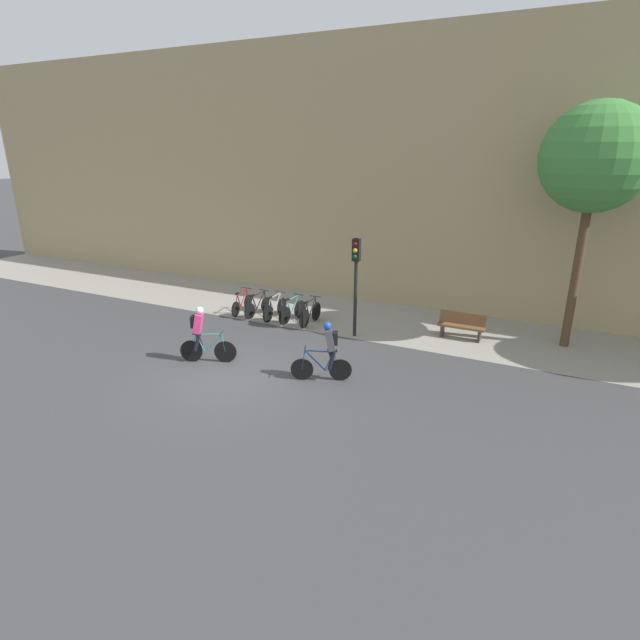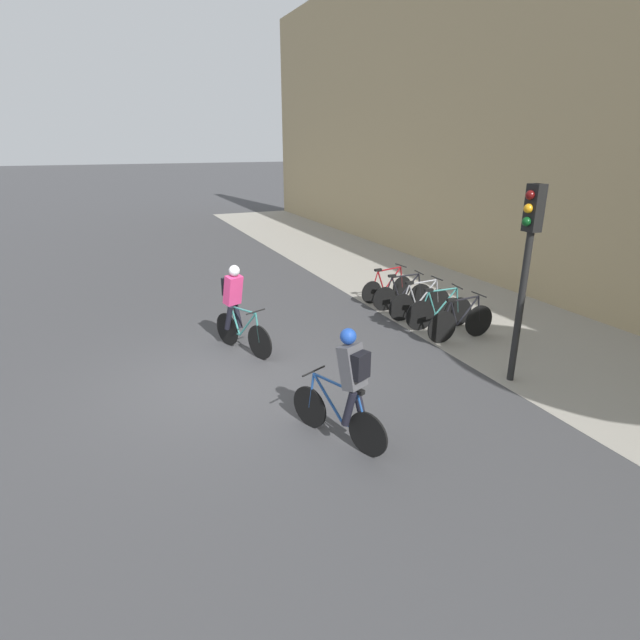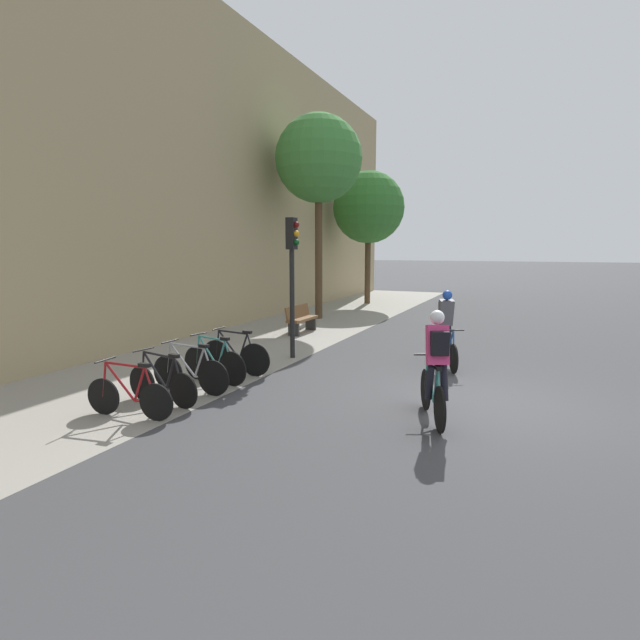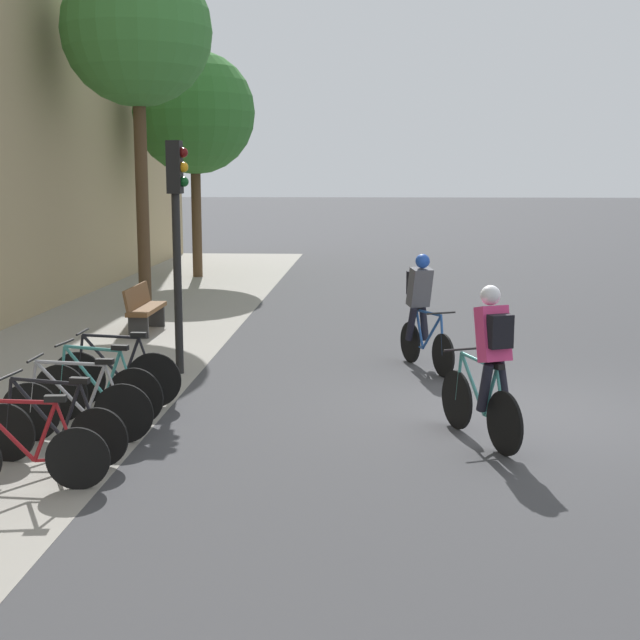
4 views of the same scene
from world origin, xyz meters
name	(u,v)px [view 3 (image 3 of 4)]	position (x,y,z in m)	size (l,w,h in m)	color
ground	(485,403)	(0.00, 0.00, 0.00)	(200.00, 200.00, 0.00)	#3D3D3F
kerb_strip	(179,367)	(0.00, 6.75, 0.00)	(44.00, 4.50, 0.01)	gray
building_facade	(83,139)	(0.00, 9.30, 5.26)	(44.00, 0.60, 10.52)	tan
cyclist_pink	(436,365)	(-1.40, 0.63, 0.95)	(1.63, 0.75, 1.79)	black
cyclist_grey	(446,326)	(2.62, 1.15, 0.95)	(1.61, 0.77, 1.76)	black
parked_bike_0	(129,395)	(-3.08, 5.19, 0.38)	(0.46, 1.62, 0.94)	black
parked_bike_1	(162,383)	(-2.31, 5.19, 0.39)	(0.46, 1.63, 0.95)	black
parked_bike_2	(190,372)	(-1.54, 5.19, 0.40)	(0.46, 1.73, 0.97)	black
parked_bike_3	(214,363)	(-0.77, 5.19, 0.41)	(0.46, 1.65, 0.98)	black
parked_bike_4	(235,355)	(0.00, 5.19, 0.41)	(0.46, 1.70, 0.99)	black
traffic_light_pole	(292,262)	(1.95, 4.78, 2.39)	(0.26, 0.30, 3.45)	black
bench	(301,319)	(5.37, 6.21, 0.47)	(1.58, 0.44, 0.89)	brown
street_tree_0	(319,160)	(8.64, 7.02, 5.98)	(3.25, 3.25, 7.65)	#4C3823
street_tree_1	(368,208)	(14.50, 6.98, 4.65)	(3.45, 3.45, 6.39)	#4C3823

